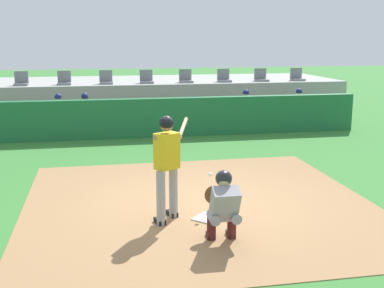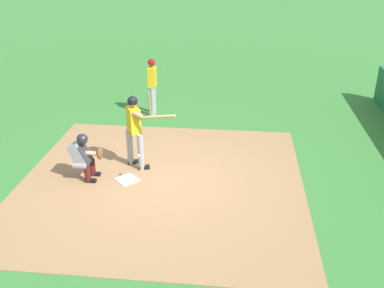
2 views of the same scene
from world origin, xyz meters
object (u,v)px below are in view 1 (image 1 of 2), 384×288
Objects in this scene: dugout_player_1 at (85,113)px; dugout_player_2 at (247,109)px; stadium_seat_7 at (261,78)px; stadium_seat_4 at (147,79)px; stadium_seat_5 at (186,79)px; dugout_player_0 at (59,114)px; stadium_seat_1 at (21,81)px; stadium_seat_6 at (224,78)px; dugout_player_3 at (300,107)px; stadium_seat_8 at (297,77)px; batter_at_plate at (168,161)px; home_plate at (209,218)px; catcher_crouched at (223,204)px; stadium_seat_2 at (64,81)px; stadium_seat_3 at (106,80)px.

dugout_player_1 and dugout_player_2 have the same top height.
stadium_seat_7 is (6.50, 2.03, 0.86)m from dugout_player_1.
stadium_seat_5 is at bearing 0.00° from stadium_seat_4.
dugout_player_0 and dugout_player_1 have the same top height.
stadium_seat_1 and stadium_seat_4 have the same top height.
stadium_seat_6 reaches higher than dugout_player_2.
stadium_seat_8 reaches higher than dugout_player_3.
batter_at_plate reaches higher than dugout_player_3.
stadium_seat_4 and stadium_seat_7 have the same top height.
dugout_player_3 is (5.76, 8.06, -0.36)m from batter_at_plate.
home_plate is at bearing -90.00° from stadium_seat_4.
dugout_player_3 is 9.66m from stadium_seat_1.
stadium_seat_4 is (0.00, 11.13, 0.93)m from catcher_crouched.
stadium_seat_2 is 1.00× the size of stadium_seat_7.
stadium_seat_8 is at bearing 0.00° from stadium_seat_3.
stadium_seat_5 is (1.45, 11.13, 0.93)m from catcher_crouched.
dugout_player_1 is 8.25m from stadium_seat_8.
catcher_crouched is 3.43× the size of stadium_seat_7.
batter_at_plate is 3.76× the size of stadium_seat_6.
stadium_seat_2 is at bearing 180.00° from stadium_seat_8.
dugout_player_1 is 2.71× the size of stadium_seat_2.
dugout_player_2 is (3.85, 8.06, -0.36)m from batter_at_plate.
stadium_seat_5 reaches higher than dugout_player_1.
stadium_seat_2 is (1.44, 0.00, 0.00)m from stadium_seat_1.
stadium_seat_8 is (6.46, 10.09, 0.50)m from batter_at_plate.
stadium_seat_4 is at bearing 147.28° from dugout_player_2.
home_plate is at bearing -74.16° from stadium_seat_2.
dugout_player_2 is at bearing -142.07° from stadium_seat_8.
batter_at_plate is 3.76× the size of stadium_seat_5.
home_plate is at bearing -75.11° from dugout_player_1.
stadium_seat_6 is (-2.18, 2.03, 0.86)m from dugout_player_3.
catcher_crouched is 11.53m from stadium_seat_2.
stadium_seat_1 is (-9.41, 2.03, 0.86)m from dugout_player_3.
stadium_seat_8 is at bearing 0.00° from stadium_seat_4.
stadium_seat_7 is at bearing 0.00° from stadium_seat_6.
stadium_seat_5 is at bearing 24.63° from dugout_player_0.
stadium_seat_6 is (2.89, 11.13, 0.93)m from catcher_crouched.
stadium_seat_6 is at bearing 180.00° from stadium_seat_7.
catcher_crouched is at bearing -119.17° from dugout_player_3.
stadium_seat_6 is at bearing 21.92° from dugout_player_1.
stadium_seat_1 is (-7.50, 2.03, 0.86)m from dugout_player_2.
stadium_seat_3 is at bearing 98.08° from home_plate.
stadium_seat_8 reaches higher than dugout_player_2.
home_plate is 11.17m from stadium_seat_7.
catcher_crouched is 11.97m from stadium_seat_1.
stadium_seat_4 is at bearing 34.21° from dugout_player_0.
dugout_player_2 is at bearing -18.57° from stadium_seat_2.
stadium_seat_2 is at bearing 104.55° from catcher_crouched.
stadium_seat_1 is (-1.34, 2.03, 0.86)m from dugout_player_0.
dugout_player_0 is at bearing 180.00° from dugout_player_2.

